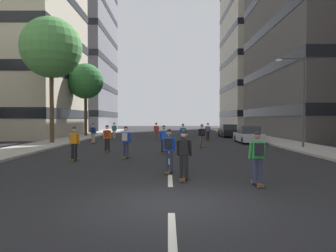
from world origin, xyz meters
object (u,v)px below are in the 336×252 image
at_px(parked_car_mid, 248,135).
at_px(skater_8, 168,148).
at_px(street_tree_far, 85,81).
at_px(skater_0, 73,142).
at_px(streetlamp_right, 298,92).
at_px(skater_9, 106,137).
at_px(skater_12, 125,140).
at_px(skater_11, 156,130).
at_px(skater_7, 113,129).
at_px(skater_3, 201,134).
at_px(skater_1, 92,132).
at_px(parked_car_near, 227,131).
at_px(skater_6, 182,133).
at_px(skater_10, 183,153).
at_px(street_tree_mid, 50,48).
at_px(skater_4, 207,130).
at_px(skater_2, 257,155).
at_px(skater_5, 163,138).

relative_size(parked_car_mid, skater_8, 2.47).
bearing_deg(street_tree_far, skater_0, -76.93).
relative_size(streetlamp_right, skater_0, 3.65).
relative_size(skater_9, skater_12, 1.00).
distance_m(skater_8, skater_11, 21.20).
bearing_deg(skater_7, skater_3, -51.93).
xyz_separation_m(skater_7, skater_11, (4.66, -0.94, -0.03)).
bearing_deg(skater_1, parked_car_near, 36.67).
distance_m(skater_1, skater_7, 7.04).
bearing_deg(skater_6, skater_12, -112.18).
relative_size(skater_7, skater_10, 1.00).
distance_m(skater_7, skater_9, 14.14).
relative_size(skater_1, skater_7, 1.00).
relative_size(street_tree_mid, street_tree_far, 1.23).
relative_size(parked_car_near, skater_8, 2.47).
xyz_separation_m(parked_car_mid, skater_7, (-13.15, 6.23, 0.32)).
bearing_deg(skater_3, skater_8, -102.67).
relative_size(street_tree_mid, skater_10, 6.04).
height_order(skater_8, skater_10, same).
xyz_separation_m(street_tree_mid, skater_10, (10.57, -16.14, -7.28)).
height_order(parked_car_mid, skater_4, skater_4).
bearing_deg(skater_3, skater_4, 79.66).
xyz_separation_m(skater_6, skater_7, (-7.15, 8.67, 0.00)).
bearing_deg(skater_11, parked_car_mid, -31.88).
distance_m(skater_0, skater_1, 11.43).
relative_size(parked_car_mid, skater_12, 2.47).
height_order(skater_0, skater_2, same).
height_order(street_tree_far, skater_6, street_tree_far).
relative_size(parked_car_mid, skater_11, 2.47).
xyz_separation_m(parked_car_mid, skater_5, (-7.51, -8.82, 0.29)).
relative_size(skater_3, skater_9, 1.00).
distance_m(skater_0, skater_4, 17.58).
distance_m(street_tree_far, skater_6, 17.75).
bearing_deg(skater_5, skater_1, 128.13).
relative_size(skater_1, skater_10, 1.00).
distance_m(street_tree_far, skater_2, 31.61).
relative_size(skater_7, skater_8, 1.00).
bearing_deg(skater_1, skater_9, -69.77).
xyz_separation_m(street_tree_far, skater_10, (10.57, -27.39, -5.73)).
relative_size(skater_4, skater_8, 1.00).
distance_m(street_tree_mid, skater_12, 14.53).
bearing_deg(parked_car_near, skater_3, -108.32).
xyz_separation_m(skater_2, skater_12, (-5.24, 7.06, 0.00)).
height_order(parked_car_mid, skater_8, skater_8).
height_order(parked_car_mid, skater_6, skater_6).
bearing_deg(streetlamp_right, skater_5, -161.30).
xyz_separation_m(skater_0, skater_3, (7.45, 7.48, 0.03)).
relative_size(streetlamp_right, skater_12, 3.65).
bearing_deg(skater_1, skater_12, -67.76).
distance_m(parked_car_near, skater_12, 22.79).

